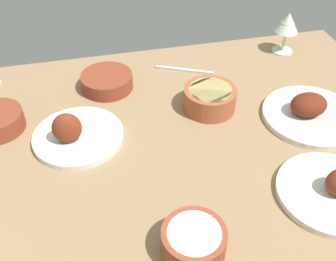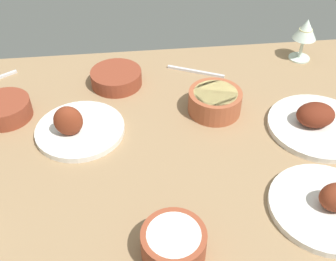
# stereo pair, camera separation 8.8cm
# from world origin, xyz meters

# --- Properties ---
(dining_table) EXTENTS (1.40, 0.90, 0.04)m
(dining_table) POSITION_xyz_m (0.00, 0.00, 0.02)
(dining_table) COLOR #937551
(dining_table) RESTS_ON ground
(plate_center_main) EXTENTS (0.23, 0.23, 0.10)m
(plate_center_main) POSITION_xyz_m (0.23, -0.04, 0.06)
(plate_center_main) COLOR silver
(plate_center_main) RESTS_ON dining_table
(plate_near_viewer) EXTENTS (0.27, 0.27, 0.07)m
(plate_near_viewer) POSITION_xyz_m (-0.40, 0.01, 0.06)
(plate_near_viewer) COLOR silver
(plate_near_viewer) RESTS_ON dining_table
(plate_far_side) EXTENTS (0.24, 0.24, 0.08)m
(plate_far_side) POSITION_xyz_m (-0.31, 0.28, 0.06)
(plate_far_side) COLOR silver
(plate_far_side) RESTS_ON dining_table
(bowl_soup) EXTENTS (0.15, 0.15, 0.05)m
(bowl_soup) POSITION_xyz_m (0.13, -0.26, 0.07)
(bowl_soup) COLOR brown
(bowl_soup) RESTS_ON dining_table
(bowl_pasta) EXTENTS (0.15, 0.15, 0.06)m
(bowl_pasta) POSITION_xyz_m (-0.14, -0.09, 0.07)
(bowl_pasta) COLOR #A35133
(bowl_pasta) RESTS_ON dining_table
(bowl_cream) EXTENTS (0.13, 0.13, 0.06)m
(bowl_cream) POSITION_xyz_m (0.03, 0.34, 0.07)
(bowl_cream) COLOR brown
(bowl_cream) RESTS_ON dining_table
(bowl_onions) EXTENTS (0.14, 0.14, 0.05)m
(bowl_onions) POSITION_xyz_m (0.43, -0.13, 0.07)
(bowl_onions) COLOR brown
(bowl_onions) RESTS_ON dining_table
(wine_glass) EXTENTS (0.08, 0.08, 0.14)m
(wine_glass) POSITION_xyz_m (-0.48, -0.34, 0.14)
(wine_glass) COLOR silver
(wine_glass) RESTS_ON dining_table
(fork_loose) EXTENTS (0.17, 0.09, 0.01)m
(fork_loose) POSITION_xyz_m (-0.12, -0.29, 0.04)
(fork_loose) COLOR silver
(fork_loose) RESTS_ON dining_table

